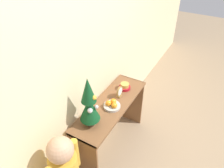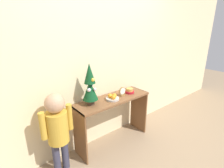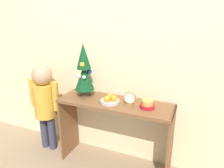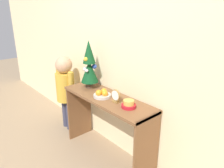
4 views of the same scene
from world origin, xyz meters
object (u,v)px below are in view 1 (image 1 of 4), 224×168
at_px(fruit_bowl, 112,105).
at_px(desk_clock, 120,92).
at_px(singing_bowl, 125,86).
at_px(mini_tree, 89,103).

relative_size(fruit_bowl, desk_clock, 1.37).
height_order(fruit_bowl, singing_bowl, fruit_bowl).
relative_size(mini_tree, desk_clock, 4.06).
distance_m(fruit_bowl, singing_bowl, 0.37).
xyz_separation_m(mini_tree, singing_bowl, (0.69, -0.04, -0.24)).
distance_m(mini_tree, singing_bowl, 0.73).
xyz_separation_m(singing_bowl, desk_clock, (-0.17, -0.02, 0.04)).
distance_m(fruit_bowl, desk_clock, 0.20).
xyz_separation_m(fruit_bowl, singing_bowl, (0.37, 0.03, 0.00)).
bearing_deg(desk_clock, singing_bowl, 5.53).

